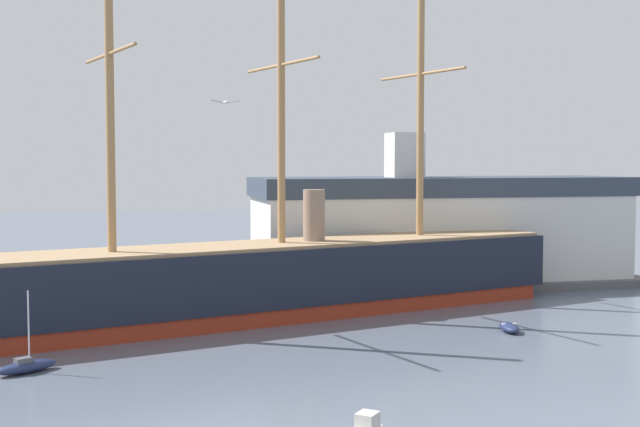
% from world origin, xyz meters
% --- Properties ---
extents(tall_ship, '(59.28, 21.75, 29.19)m').
position_xyz_m(tall_ship, '(4.36, 47.94, 3.18)').
color(tall_ship, maroon).
rests_on(tall_ship, ground).
extents(sailboat_alongside_bow, '(3.82, 2.94, 4.92)m').
position_xyz_m(sailboat_alongside_bow, '(-14.08, 33.69, 0.41)').
color(sailboat_alongside_bow, '#1E284C').
rests_on(sailboat_alongside_bow, ground).
extents(dinghy_alongside_stern, '(1.68, 3.00, 0.67)m').
position_xyz_m(dinghy_alongside_stern, '(19.39, 37.61, 0.34)').
color(dinghy_alongside_stern, '#1E284C').
rests_on(dinghy_alongside_stern, ground).
extents(motorboat_distant_centre, '(3.30, 2.55, 1.28)m').
position_xyz_m(motorboat_distant_centre, '(1.51, 65.02, 0.45)').
color(motorboat_distant_centre, gold).
rests_on(motorboat_distant_centre, ground).
extents(dockside_warehouse_right, '(40.90, 13.10, 15.42)m').
position_xyz_m(dockside_warehouse_right, '(23.36, 60.48, 5.50)').
color(dockside_warehouse_right, '#565659').
rests_on(dockside_warehouse_right, ground).
extents(seagull_in_flight, '(1.24, 0.50, 0.14)m').
position_xyz_m(seagull_in_flight, '(-4.60, 15.22, 14.96)').
color(seagull_in_flight, silver).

